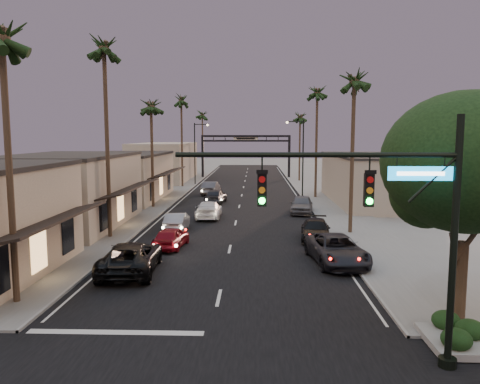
# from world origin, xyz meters

# --- Properties ---
(ground) EXTENTS (200.00, 200.00, 0.00)m
(ground) POSITION_xyz_m (0.00, 40.00, 0.00)
(ground) COLOR slate
(ground) RESTS_ON ground
(road) EXTENTS (14.00, 120.00, 0.02)m
(road) POSITION_xyz_m (0.00, 45.00, 0.00)
(road) COLOR black
(road) RESTS_ON ground
(sidewalk_left) EXTENTS (5.00, 92.00, 0.12)m
(sidewalk_left) POSITION_xyz_m (-9.50, 52.00, 0.06)
(sidewalk_left) COLOR slate
(sidewalk_left) RESTS_ON ground
(sidewalk_right) EXTENTS (5.00, 92.00, 0.12)m
(sidewalk_right) POSITION_xyz_m (9.50, 52.00, 0.06)
(sidewalk_right) COLOR slate
(sidewalk_right) RESTS_ON ground
(storefront_mid) EXTENTS (8.00, 14.00, 5.50)m
(storefront_mid) POSITION_xyz_m (-13.00, 26.00, 2.75)
(storefront_mid) COLOR tan
(storefront_mid) RESTS_ON ground
(storefront_far) EXTENTS (8.00, 16.00, 5.00)m
(storefront_far) POSITION_xyz_m (-13.00, 42.00, 2.50)
(storefront_far) COLOR tan
(storefront_far) RESTS_ON ground
(storefront_dist) EXTENTS (8.00, 20.00, 6.00)m
(storefront_dist) POSITION_xyz_m (-13.00, 65.00, 3.00)
(storefront_dist) COLOR tan
(storefront_dist) RESTS_ON ground
(building_right) EXTENTS (8.00, 18.00, 5.00)m
(building_right) POSITION_xyz_m (14.00, 40.00, 2.50)
(building_right) COLOR tan
(building_right) RESTS_ON ground
(traffic_signal) EXTENTS (8.51, 0.22, 7.80)m
(traffic_signal) POSITION_xyz_m (5.69, 4.00, 5.08)
(traffic_signal) COLOR black
(traffic_signal) RESTS_ON ground
(corner_tree) EXTENTS (6.20, 6.20, 8.80)m
(corner_tree) POSITION_xyz_m (9.48, 7.45, 5.98)
(corner_tree) COLOR #38281C
(corner_tree) RESTS_ON ground
(planter) EXTENTS (2.20, 2.60, 0.24)m
(planter) POSITION_xyz_m (8.60, 5.50, 0.00)
(planter) COLOR gray
(planter) RESTS_ON ground
(arch) EXTENTS (15.20, 0.40, 7.27)m
(arch) POSITION_xyz_m (0.00, 70.00, 5.53)
(arch) COLOR black
(arch) RESTS_ON ground
(streetlight_right) EXTENTS (2.13, 0.30, 9.00)m
(streetlight_right) POSITION_xyz_m (6.92, 45.00, 5.33)
(streetlight_right) COLOR black
(streetlight_right) RESTS_ON ground
(streetlight_left) EXTENTS (2.13, 0.30, 9.00)m
(streetlight_left) POSITION_xyz_m (-6.92, 58.00, 5.33)
(streetlight_left) COLOR black
(streetlight_left) RESTS_ON ground
(palm_la) EXTENTS (3.20, 3.20, 13.20)m
(palm_la) POSITION_xyz_m (-8.60, 9.00, 11.44)
(palm_la) COLOR #38281C
(palm_la) RESTS_ON ground
(palm_lb) EXTENTS (3.20, 3.20, 15.20)m
(palm_lb) POSITION_xyz_m (-8.60, 22.00, 13.39)
(palm_lb) COLOR #38281C
(palm_lb) RESTS_ON ground
(palm_lc) EXTENTS (3.20, 3.20, 12.20)m
(palm_lc) POSITION_xyz_m (-8.60, 36.00, 10.47)
(palm_lc) COLOR #38281C
(palm_lc) RESTS_ON ground
(palm_ld) EXTENTS (3.20, 3.20, 14.20)m
(palm_ld) POSITION_xyz_m (-8.60, 55.00, 12.42)
(palm_ld) COLOR #38281C
(palm_ld) RESTS_ON ground
(palm_ra) EXTENTS (3.20, 3.20, 13.20)m
(palm_ra) POSITION_xyz_m (8.60, 24.00, 11.44)
(palm_ra) COLOR #38281C
(palm_ra) RESTS_ON ground
(palm_rb) EXTENTS (3.20, 3.20, 14.20)m
(palm_rb) POSITION_xyz_m (8.60, 44.00, 12.42)
(palm_rb) COLOR #38281C
(palm_rb) RESTS_ON ground
(palm_rc) EXTENTS (3.20, 3.20, 12.20)m
(palm_rc) POSITION_xyz_m (8.60, 64.00, 10.47)
(palm_rc) COLOR #38281C
(palm_rc) RESTS_ON ground
(palm_far) EXTENTS (3.20, 3.20, 13.20)m
(palm_far) POSITION_xyz_m (-8.30, 78.00, 11.44)
(palm_far) COLOR #38281C
(palm_far) RESTS_ON ground
(oncoming_red) EXTENTS (2.07, 4.20, 1.38)m
(oncoming_red) POSITION_xyz_m (-3.78, 19.25, 0.69)
(oncoming_red) COLOR maroon
(oncoming_red) RESTS_ON ground
(oncoming_pickup) EXTENTS (3.09, 6.04, 1.63)m
(oncoming_pickup) POSITION_xyz_m (-4.92, 13.75, 0.82)
(oncoming_pickup) COLOR black
(oncoming_pickup) RESTS_ON ground
(oncoming_silver) EXTENTS (1.47, 4.18, 1.38)m
(oncoming_silver) POSITION_xyz_m (-4.32, 24.75, 0.69)
(oncoming_silver) COLOR gray
(oncoming_silver) RESTS_ON ground
(oncoming_white) EXTENTS (2.09, 5.12, 1.48)m
(oncoming_white) POSITION_xyz_m (-2.45, 30.25, 0.74)
(oncoming_white) COLOR silver
(oncoming_white) RESTS_ON ground
(oncoming_dgrey) EXTENTS (2.40, 4.78, 1.56)m
(oncoming_dgrey) POSITION_xyz_m (-2.59, 39.24, 0.78)
(oncoming_dgrey) COLOR black
(oncoming_dgrey) RESTS_ON ground
(oncoming_grey_far) EXTENTS (2.00, 5.00, 1.62)m
(oncoming_grey_far) POSITION_xyz_m (-3.84, 46.54, 0.81)
(oncoming_grey_far) COLOR #46454A
(oncoming_grey_far) RESTS_ON ground
(curbside_near) EXTENTS (3.29, 5.99, 1.59)m
(curbside_near) POSITION_xyz_m (6.20, 15.86, 0.80)
(curbside_near) COLOR black
(curbside_near) RESTS_ON ground
(curbside_black) EXTENTS (2.46, 5.03, 1.41)m
(curbside_black) POSITION_xyz_m (5.78, 21.82, 0.70)
(curbside_black) COLOR black
(curbside_black) RESTS_ON ground
(curbside_grey) EXTENTS (2.58, 5.10, 1.67)m
(curbside_grey) POSITION_xyz_m (5.94, 32.98, 0.83)
(curbside_grey) COLOR #55565B
(curbside_grey) RESTS_ON ground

